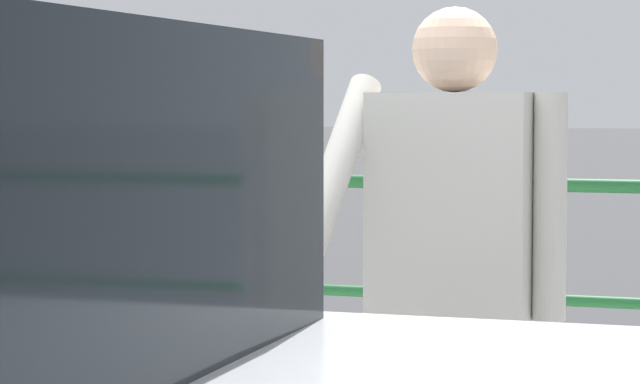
# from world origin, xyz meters

# --- Properties ---
(parking_meter) EXTENTS (0.16, 0.17, 1.53)m
(parking_meter) POSITION_xyz_m (0.11, 0.41, 1.22)
(parking_meter) COLOR slate
(parking_meter) RESTS_ON sidewalk_curb
(pedestrian_at_meter) EXTENTS (0.67, 0.54, 1.75)m
(pedestrian_at_meter) POSITION_xyz_m (0.70, 0.43, 1.14)
(pedestrian_at_meter) COLOR brown
(pedestrian_at_meter) RESTS_ON sidewalk_curb
(background_railing) EXTENTS (24.06, 0.06, 1.15)m
(background_railing) POSITION_xyz_m (-0.00, 2.82, 0.94)
(background_railing) COLOR #1E602D
(background_railing) RESTS_ON sidewalk_curb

